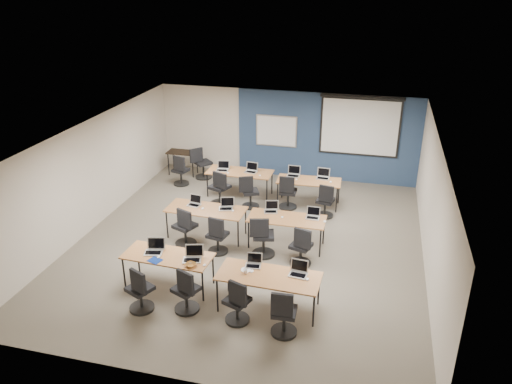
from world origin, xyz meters
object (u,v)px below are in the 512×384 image
(laptop_4, at_px, (195,203))
(utility_table, at_px, (182,154))
(laptop_3, at_px, (299,271))
(spare_chair_b, at_px, (181,173))
(laptop_9, at_px, (251,170))
(task_chair_6, at_px, (262,240))
(spare_chair_a, at_px, (202,166))
(laptop_1, at_px, (193,256))
(task_chair_7, at_px, (301,250))
(task_chair_8, at_px, (220,191))
(training_table_mid_left, at_px, (206,210))
(task_chair_3, at_px, (284,317))
(task_chair_5, at_px, (217,238))
(laptop_8, at_px, (223,168))
(laptop_10, at_px, (294,173))
(training_table_mid_right, at_px, (287,220))
(laptop_11, at_px, (323,176))
(training_table_back_right, at_px, (309,182))
(laptop_6, at_px, (271,209))
(training_table_front_right, at_px, (269,277))
(whiteboard, at_px, (276,131))
(training_table_back_left, at_px, (240,173))
(task_chair_1, at_px, (186,294))
(laptop_2, at_px, (254,263))
(laptop_5, at_px, (226,206))
(projector_screen, at_px, (360,123))
(task_chair_0, at_px, (140,293))
(laptop_7, at_px, (313,215))
(task_chair_11, at_px, (325,204))
(training_table_front_left, at_px, (168,257))
(task_chair_10, at_px, (288,195))
(laptop_0, at_px, (154,249))
(task_chair_2, at_px, (237,305))
(task_chair_9, at_px, (249,194))
(task_chair_4, at_px, (185,230))

(laptop_4, distance_m, utility_table, 3.97)
(laptop_3, bearing_deg, spare_chair_b, 137.24)
(laptop_4, height_order, laptop_9, laptop_9)
(task_chair_6, relative_size, spare_chair_a, 1.00)
(laptop_1, height_order, task_chair_7, laptop_1)
(task_chair_8, bearing_deg, training_table_mid_left, -60.12)
(task_chair_3, xyz_separation_m, task_chair_5, (-2.01, 2.40, -0.00))
(laptop_8, height_order, laptop_10, laptop_10)
(training_table_mid_right, distance_m, spare_chair_b, 4.75)
(laptop_11, bearing_deg, utility_table, 170.22)
(training_table_back_right, relative_size, laptop_6, 5.48)
(training_table_front_right, bearing_deg, spare_chair_b, 128.51)
(whiteboard, xyz_separation_m, training_table_back_left, (-0.67, -1.79, -0.76))
(whiteboard, distance_m, laptop_4, 4.39)
(whiteboard, height_order, spare_chair_b, whiteboard)
(training_table_back_left, xyz_separation_m, laptop_8, (-0.50, -0.01, 0.11))
(training_table_back_left, height_order, spare_chair_a, spare_chair_a)
(laptop_1, relative_size, task_chair_3, 0.38)
(task_chair_6, bearing_deg, training_table_front_right, -86.79)
(laptop_3, relative_size, spare_chair_b, 0.35)
(laptop_9, bearing_deg, laptop_1, -82.51)
(training_table_back_left, distance_m, task_chair_1, 5.50)
(laptop_2, distance_m, laptop_3, 0.89)
(laptop_5, relative_size, laptop_6, 1.06)
(projector_screen, bearing_deg, task_chair_0, -115.28)
(laptop_7, relative_size, laptop_8, 0.90)
(task_chair_11, bearing_deg, training_table_back_right, 140.07)
(whiteboard, relative_size, projector_screen, 0.53)
(training_table_front_left, relative_size, task_chair_5, 1.89)
(task_chair_6, distance_m, spare_chair_a, 5.04)
(training_table_front_right, relative_size, task_chair_10, 1.98)
(task_chair_1, distance_m, task_chair_8, 4.76)
(laptop_0, height_order, laptop_3, laptop_0)
(task_chair_0, bearing_deg, task_chair_2, 28.12)
(task_chair_5, bearing_deg, laptop_5, 104.21)
(laptop_1, bearing_deg, task_chair_8, 85.24)
(task_chair_0, relative_size, laptop_3, 2.87)
(task_chair_3, height_order, task_chair_5, task_chair_3)
(laptop_2, xyz_separation_m, task_chair_5, (-1.22, 1.44, -0.40))
(whiteboard, relative_size, laptop_7, 4.15)
(laptop_0, distance_m, task_chair_9, 4.09)
(training_table_back_left, height_order, laptop_10, laptop_10)
(task_chair_2, xyz_separation_m, laptop_10, (0.01, 5.63, 0.41))
(projector_screen, bearing_deg, laptop_6, -113.21)
(training_table_mid_left, relative_size, laptop_11, 5.47)
(whiteboard, xyz_separation_m, laptop_1, (-0.27, -6.57, -0.65))
(spare_chair_b, bearing_deg, task_chair_11, 1.54)
(task_chair_7, bearing_deg, laptop_0, -137.30)
(task_chair_7, bearing_deg, projector_screen, 96.78)
(task_chair_4, bearing_deg, laptop_11, 71.41)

